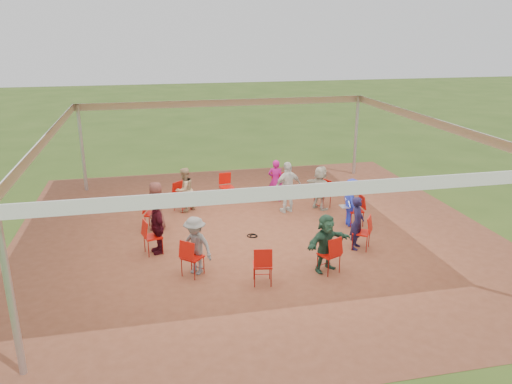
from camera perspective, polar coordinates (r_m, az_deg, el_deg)
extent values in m
plane|color=#344E18|center=(13.91, -0.02, -4.66)|extent=(80.00, 80.00, 0.00)
plane|color=brown|center=(13.91, -0.02, -4.64)|extent=(13.00, 13.00, 0.00)
cylinder|color=#B2B2B7|center=(8.78, -26.33, -10.26)|extent=(0.12, 0.12, 3.00)
cylinder|color=#B2B2B7|center=(18.10, -19.26, 4.72)|extent=(0.12, 0.12, 3.00)
cylinder|color=#B2B2B7|center=(19.54, 11.35, 6.33)|extent=(0.12, 0.12, 3.00)
plane|color=white|center=(13.04, -0.02, 7.57)|extent=(10.30, 10.30, 0.00)
cube|color=white|center=(8.25, 7.56, 0.22)|extent=(10.30, 0.03, 0.24)
cube|color=white|center=(18.06, -3.54, 10.14)|extent=(10.30, 0.03, 0.24)
cube|color=white|center=(13.01, -22.90, 5.57)|extent=(0.03, 10.30, 0.24)
cube|color=white|center=(15.00, 19.76, 7.45)|extent=(0.03, 10.30, 0.24)
imported|color=#1D2CB8|center=(14.41, 10.88, -1.20)|extent=(0.46, 0.90, 1.38)
imported|color=beige|center=(15.60, 7.36, 0.49)|extent=(1.08, 1.34, 1.38)
imported|color=#9B0F6F|center=(16.23, 2.26, 1.33)|extent=(0.60, 0.52, 1.38)
imported|color=tan|center=(15.43, -8.18, 0.25)|extent=(0.76, 0.73, 1.38)
imported|color=brown|center=(14.17, -11.29, -1.57)|extent=(0.56, 0.76, 1.38)
imported|color=#3A0A13|center=(12.70, -11.24, -3.92)|extent=(0.61, 0.89, 1.38)
imported|color=slate|center=(11.51, -6.96, -6.10)|extent=(0.96, 0.93, 1.38)
imported|color=#254D39|center=(11.67, 7.98, -5.77)|extent=(1.37, 0.95, 1.38)
imported|color=#1A1538|center=(12.96, 11.49, -3.49)|extent=(0.56, 0.60, 1.38)
imported|color=silver|center=(15.21, 3.66, 0.55)|extent=(1.03, 0.71, 1.59)
torus|color=black|center=(13.67, -0.47, -5.01)|extent=(0.31, 0.31, 0.03)
torus|color=black|center=(13.64, -0.27, -5.06)|extent=(0.25, 0.25, 0.03)
cube|color=#B7B7BC|center=(14.37, 10.04, -1.65)|extent=(0.23, 0.32, 0.01)
cube|color=#B7B7BC|center=(14.37, 10.47, -1.21)|extent=(0.07, 0.32, 0.21)
cube|color=#CCE0FF|center=(14.37, 10.44, -1.21)|extent=(0.06, 0.28, 0.17)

